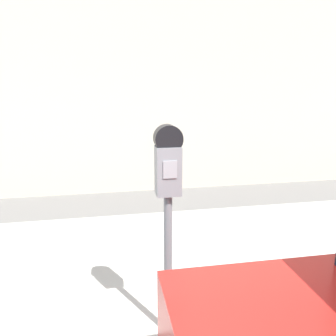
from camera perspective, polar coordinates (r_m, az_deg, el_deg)
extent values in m
cube|color=#BCB7AD|center=(3.83, -11.42, -17.08)|extent=(24.00, 2.80, 0.14)
cube|color=beige|center=(6.46, -12.26, 17.16)|extent=(24.00, 0.30, 4.87)
cylinder|color=slate|center=(2.56, 0.00, -16.78)|extent=(0.06, 0.06, 1.14)
cube|color=slate|center=(2.28, 0.00, -0.48)|extent=(0.17, 0.14, 0.35)
cube|color=gray|center=(2.20, 0.36, -0.29)|extent=(0.10, 0.01, 0.12)
cylinder|color=black|center=(2.23, 0.00, 5.13)|extent=(0.19, 0.11, 0.19)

